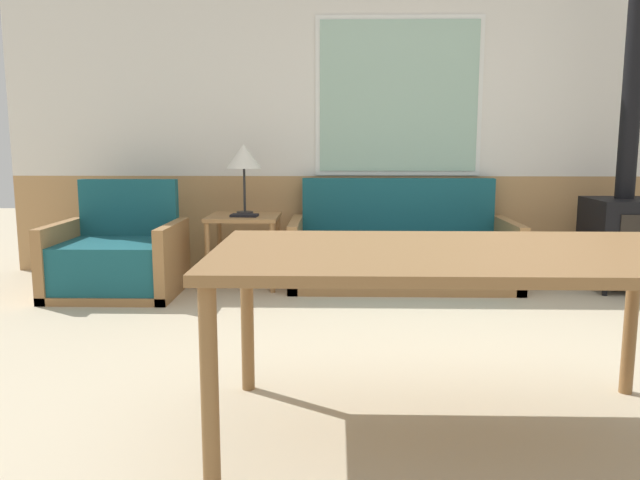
% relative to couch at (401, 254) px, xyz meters
% --- Properties ---
extents(ground_plane, '(16.00, 16.00, 0.00)m').
position_rel_couch_xyz_m(ground_plane, '(0.16, -2.13, -0.25)').
color(ground_plane, beige).
extents(wall_back, '(7.20, 0.09, 2.70)m').
position_rel_couch_xyz_m(wall_back, '(0.15, 0.50, 1.11)').
color(wall_back, tan).
rests_on(wall_back, ground_plane).
extents(couch, '(1.81, 0.85, 0.85)m').
position_rel_couch_xyz_m(couch, '(0.00, 0.00, 0.00)').
color(couch, '#9E7042').
rests_on(couch, ground_plane).
extents(armchair, '(0.95, 0.78, 0.87)m').
position_rel_couch_xyz_m(armchair, '(-2.22, -0.38, 0.01)').
color(armchair, '#9E7042').
rests_on(armchair, ground_plane).
extents(side_table, '(0.57, 0.57, 0.58)m').
position_rel_couch_xyz_m(side_table, '(-1.28, -0.07, 0.24)').
color(side_table, '#9E7042').
rests_on(side_table, ground_plane).
extents(table_lamp, '(0.29, 0.29, 0.57)m').
position_rel_couch_xyz_m(table_lamp, '(-1.29, 0.03, 0.79)').
color(table_lamp, '#262628').
rests_on(table_lamp, side_table).
extents(book_stack, '(0.22, 0.14, 0.02)m').
position_rel_couch_xyz_m(book_stack, '(-1.26, -0.17, 0.34)').
color(book_stack, black).
rests_on(book_stack, side_table).
extents(dining_table, '(1.89, 1.00, 0.75)m').
position_rel_couch_xyz_m(dining_table, '(-0.07, -2.69, 0.44)').
color(dining_table, olive).
rests_on(dining_table, ground_plane).
extents(wood_stove, '(0.55, 0.57, 2.51)m').
position_rel_couch_xyz_m(wood_stove, '(1.74, -0.13, 0.36)').
color(wood_stove, black).
rests_on(wood_stove, ground_plane).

